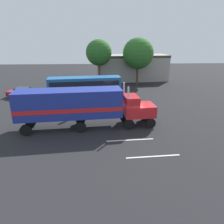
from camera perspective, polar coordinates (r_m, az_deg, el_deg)
ground_plane at (r=22.78m, az=5.20°, el=-3.63°), size 120.00×120.00×0.00m
lane_stripe_near at (r=19.56m, az=4.98°, el=-7.66°), size 4.40×0.43×0.01m
lane_stripe_mid at (r=17.30m, az=11.21°, el=-11.86°), size 4.40×0.42×0.01m
semi_truck at (r=21.43m, az=-8.59°, el=1.93°), size 14.34×4.06×4.50m
person_bystander at (r=24.46m, az=-11.53°, el=-0.07°), size 0.38×0.48×1.63m
parked_bus at (r=32.61m, az=-7.47°, el=7.15°), size 11.22×3.77×3.40m
parked_car at (r=36.49m, az=-23.46°, el=4.98°), size 4.58×2.29×1.57m
tree_left at (r=43.04m, az=7.18°, el=15.64°), size 6.11×6.11×9.26m
tree_center at (r=41.50m, az=-3.65°, el=15.90°), size 4.96×4.96×8.91m
building_backdrop at (r=48.01m, az=5.41°, el=12.27°), size 16.11×7.47×5.60m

